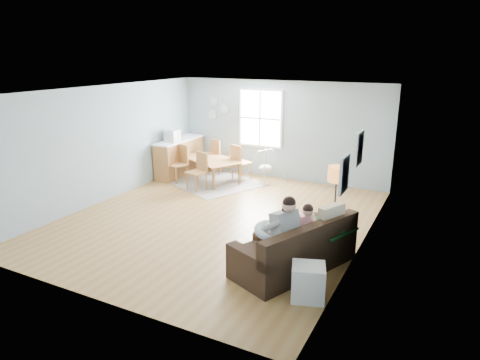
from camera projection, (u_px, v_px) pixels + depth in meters
The scene contains 22 objects.
room at pixel (216, 105), 8.44m from camera, with size 8.40×9.40×3.90m.
window at pixel (261, 118), 11.88m from camera, with size 1.32×0.08×1.62m.
pictures at pixel (352, 161), 6.41m from camera, with size 0.05×1.34×0.74m.
wall_plates at pixel (217, 109), 12.45m from camera, with size 0.67×0.02×0.66m.
sofa at pixel (297, 252), 6.93m from camera, with size 1.67×2.31×0.86m.
green_throw at pixel (322, 226), 7.35m from camera, with size 0.97×0.78×0.04m, color #155F26.
beige_pillow at pixel (331, 220), 6.97m from camera, with size 0.14×0.51×0.51m, color #BFB591.
father at pixel (278, 230), 6.72m from camera, with size 0.99×0.70×1.34m.
nursing_pillow at pixel (271, 231), 6.86m from camera, with size 0.56×0.56×0.15m, color #A6C0D0.
infant at pixel (272, 225), 6.86m from camera, with size 0.15×0.39×0.15m.
toddler at pixel (303, 223), 6.99m from camera, with size 0.60×0.46×0.88m.
floor_lamp at pixel (336, 181), 7.41m from camera, with size 0.31×0.31×1.53m.
storage_cube at pixel (307, 282), 6.10m from camera, with size 0.58×0.55×0.52m.
rug at pixel (210, 180), 11.84m from camera, with size 2.64×2.01×0.01m, color gray.
dining_table at pixel (210, 170), 11.75m from camera, with size 1.76×0.98×0.62m, color olive.
chair_sw at pixel (180, 160), 11.65m from camera, with size 0.59×0.59×1.01m.
chair_se at pixel (199, 169), 10.94m from camera, with size 0.54×0.54×0.97m.
chair_nw at pixel (219, 154), 12.41m from camera, with size 0.61×0.61×1.02m.
chair_ne at pixel (239, 160), 11.70m from camera, with size 0.60×0.60×1.01m.
counter at pixel (180, 157), 12.30m from camera, with size 0.56×1.86×1.04m.
monitor at pixel (172, 136), 11.79m from camera, with size 0.35×0.33×0.33m.
baby_swing at pixel (265, 168), 11.60m from camera, with size 1.16×1.17×0.90m.
Camera 1 is at (4.31, -7.36, 3.41)m, focal length 32.00 mm.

